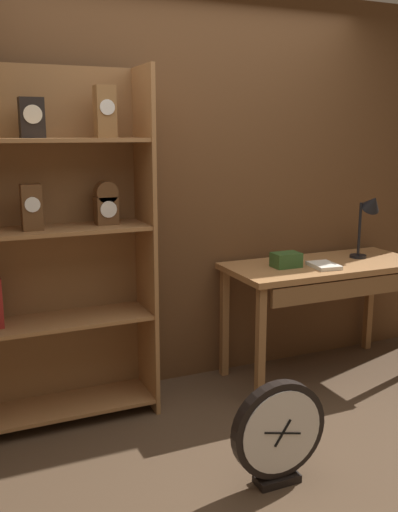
{
  "coord_description": "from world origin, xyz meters",
  "views": [
    {
      "loc": [
        -1.45,
        -2.16,
        1.69
      ],
      "look_at": [
        -0.22,
        0.63,
        1.02
      ],
      "focal_mm": 39.87,
      "sensor_mm": 36.0,
      "label": 1
    }
  ],
  "objects_px": {
    "workbench": "(326,277)",
    "round_clock_large": "(279,432)",
    "toolbox_small": "(286,260)",
    "bookshelf": "(31,251)",
    "desk_lamp": "(370,212)",
    "open_repair_manual": "(324,265)"
  },
  "relations": [
    {
      "from": "bookshelf",
      "to": "workbench",
      "type": "xyz_separation_m",
      "value": [
        1.93,
        -0.13,
        -0.32
      ]
    },
    {
      "from": "workbench",
      "to": "round_clock_large",
      "type": "distance_m",
      "value": 1.44
    },
    {
      "from": "bookshelf",
      "to": "desk_lamp",
      "type": "distance_m",
      "value": 2.3
    },
    {
      "from": "desk_lamp",
      "to": "round_clock_large",
      "type": "xyz_separation_m",
      "value": [
        -1.33,
        -1.0,
        -0.87
      ]
    },
    {
      "from": "workbench",
      "to": "desk_lamp",
      "type": "xyz_separation_m",
      "value": [
        0.37,
        0.03,
        0.43
      ]
    },
    {
      "from": "desk_lamp",
      "to": "open_repair_manual",
      "type": "distance_m",
      "value": 0.56
    },
    {
      "from": "bookshelf",
      "to": "round_clock_large",
      "type": "distance_m",
      "value": 1.66
    },
    {
      "from": "workbench",
      "to": "round_clock_large",
      "type": "xyz_separation_m",
      "value": [
        -0.96,
        -0.98,
        -0.44
      ]
    },
    {
      "from": "toolbox_small",
      "to": "open_repair_manual",
      "type": "bearing_deg",
      "value": -25.44
    },
    {
      "from": "open_repair_manual",
      "to": "round_clock_large",
      "type": "xyz_separation_m",
      "value": [
        -0.88,
        -0.89,
        -0.55
      ]
    },
    {
      "from": "toolbox_small",
      "to": "round_clock_large",
      "type": "height_order",
      "value": "toolbox_small"
    },
    {
      "from": "desk_lamp",
      "to": "toolbox_small",
      "type": "relative_size",
      "value": 2.58
    },
    {
      "from": "round_clock_large",
      "to": "workbench",
      "type": "bearing_deg",
      "value": 45.63
    },
    {
      "from": "bookshelf",
      "to": "desk_lamp",
      "type": "xyz_separation_m",
      "value": [
        2.29,
        -0.1,
        0.11
      ]
    },
    {
      "from": "toolbox_small",
      "to": "open_repair_manual",
      "type": "distance_m",
      "value": 0.25
    },
    {
      "from": "toolbox_small",
      "to": "open_repair_manual",
      "type": "relative_size",
      "value": 0.84
    },
    {
      "from": "toolbox_small",
      "to": "round_clock_large",
      "type": "bearing_deg",
      "value": -122.95
    },
    {
      "from": "workbench",
      "to": "open_repair_manual",
      "type": "distance_m",
      "value": 0.16
    },
    {
      "from": "bookshelf",
      "to": "open_repair_manual",
      "type": "height_order",
      "value": "bookshelf"
    },
    {
      "from": "workbench",
      "to": "desk_lamp",
      "type": "height_order",
      "value": "desk_lamp"
    },
    {
      "from": "bookshelf",
      "to": "toolbox_small",
      "type": "bearing_deg",
      "value": -3.69
    },
    {
      "from": "desk_lamp",
      "to": "toolbox_small",
      "type": "height_order",
      "value": "desk_lamp"
    }
  ]
}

